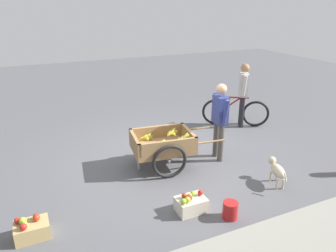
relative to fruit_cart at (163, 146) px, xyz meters
name	(u,v)px	position (x,y,z in m)	size (l,w,h in m)	color
ground_plane	(171,158)	(-0.29, -0.24, -0.44)	(24.00, 24.00, 0.00)	#56565B
fruit_cart	(163,146)	(0.00, 0.00, 0.00)	(1.73, 1.01, 0.73)	#937047
vendor_person	(220,116)	(-1.13, 0.14, 0.47)	(0.24, 0.58, 1.53)	#4C4742
bicycle	(235,112)	(-2.53, -1.26, -0.08)	(1.43, 0.95, 0.85)	black
cyclist_person	(243,90)	(-2.66, -1.18, 0.50)	(0.35, 0.50, 1.57)	black
dog	(277,170)	(-1.52, 1.38, -0.17)	(0.31, 0.65, 0.40)	beige
plastic_bucket	(230,210)	(-0.26, 1.84, -0.31)	(0.22, 0.22, 0.26)	#B21E1E
apple_crate	(32,229)	(2.39, 1.09, -0.31)	(0.44, 0.32, 0.32)	tan
mixed_fruit_crate	(191,204)	(0.19, 1.46, -0.31)	(0.44, 0.32, 0.32)	beige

